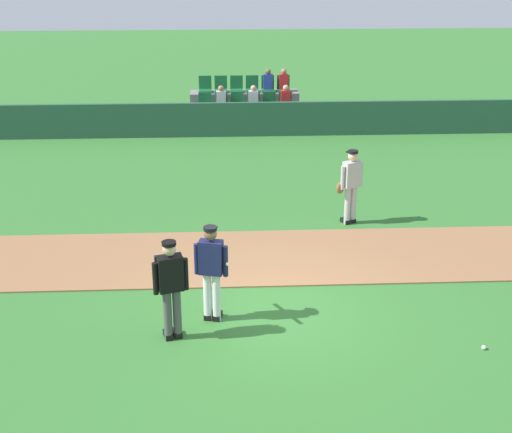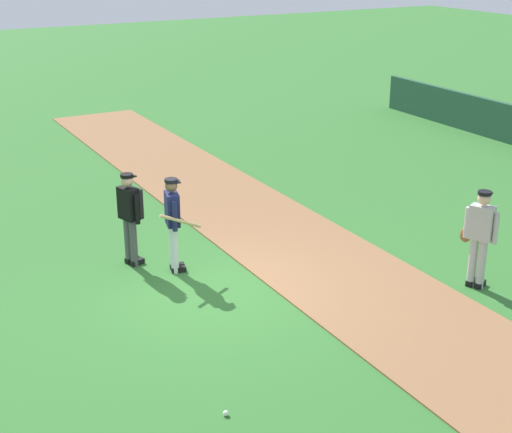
% 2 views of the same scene
% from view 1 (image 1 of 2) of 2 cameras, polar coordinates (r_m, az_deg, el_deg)
% --- Properties ---
extents(ground_plane, '(80.00, 80.00, 0.00)m').
position_cam_1_polar(ground_plane, '(12.84, 1.21, -7.60)').
color(ground_plane, '#33702D').
extents(infield_dirt_path, '(28.00, 2.71, 0.03)m').
position_cam_1_polar(infield_dirt_path, '(14.88, 0.60, -3.23)').
color(infield_dirt_path, '#936642').
rests_on(infield_dirt_path, ground).
extents(dugout_fence, '(20.00, 0.16, 1.13)m').
position_cam_1_polar(dugout_fence, '(23.74, -0.77, 7.77)').
color(dugout_fence, '#234C38').
rests_on(dugout_fence, ground).
extents(stadium_bleachers, '(3.90, 2.10, 1.90)m').
position_cam_1_polar(stadium_bleachers, '(25.16, -0.83, 8.44)').
color(stadium_bleachers, slate).
rests_on(stadium_bleachers, ground).
extents(batter_navy_jersey, '(0.61, 0.80, 1.76)m').
position_cam_1_polar(batter_navy_jersey, '(12.17, -3.56, -4.26)').
color(batter_navy_jersey, white).
rests_on(batter_navy_jersey, ground).
extents(umpire_home_plate, '(0.57, 0.39, 1.76)m').
position_cam_1_polar(umpire_home_plate, '(11.68, -6.84, -5.38)').
color(umpire_home_plate, '#4C4C4C').
rests_on(umpire_home_plate, ground).
extents(runner_grey_jersey, '(0.65, 0.42, 1.76)m').
position_cam_1_polar(runner_grey_jersey, '(16.41, 7.58, 2.58)').
color(runner_grey_jersey, '#B2B2B2').
rests_on(runner_grey_jersey, ground).
extents(baseball, '(0.07, 0.07, 0.07)m').
position_cam_1_polar(baseball, '(12.32, 17.75, -9.94)').
color(baseball, white).
rests_on(baseball, ground).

